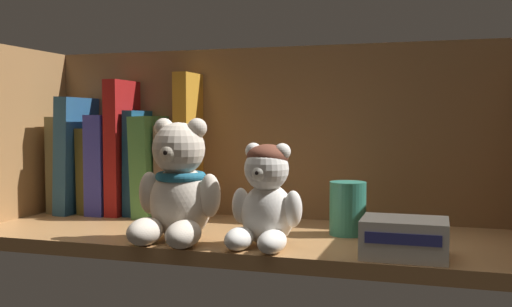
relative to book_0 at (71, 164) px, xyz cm
name	(u,v)px	position (x,y,z in cm)	size (l,w,h in cm)	color
shelf_board	(239,238)	(36.57, -11.00, -9.54)	(78.47, 27.50, 2.00)	#9E7042
shelf_back_panel	(267,139)	(36.57, 3.35, 4.82)	(80.87, 1.20, 30.72)	brown
shelf_side_panel_left	(13,139)	(-3.46, -11.00, 4.82)	(1.60, 29.90, 30.72)	#9E7042
book_0	(71,164)	(0.00, 0.00, 0.00)	(2.33, 11.62, 17.08)	olive
book_1	(84,155)	(2.86, 0.00, 1.71)	(2.55, 14.62, 20.50)	#23517B
book_2	(97,170)	(5.45, 0.00, -1.01)	(1.78, 10.49, 15.06)	brown
book_3	(111,164)	(8.45, 0.00, 0.15)	(3.36, 12.30, 17.38)	#383DB8
book_4	(127,147)	(11.78, 0.00, 3.14)	(2.45, 11.90, 23.36)	maroon
book_5	(140,162)	(14.35, 0.00, 0.54)	(1.84, 9.56, 18.15)	navy
book_6	(155,166)	(17.29, 0.00, 0.03)	(3.18, 12.98, 17.14)	#50944E
book_7	(174,171)	(20.82, 0.00, -0.76)	(3.03, 9.59, 15.55)	#956F5A
book_8	(191,145)	(23.99, 0.00, 3.66)	(2.47, 9.09, 24.40)	orange
teddy_bear_larger	(178,189)	(30.62, -19.50, -1.37)	(12.24, 12.41, 16.80)	beige
teddy_bear_smaller	(266,198)	(43.14, -19.56, -2.11)	(10.00, 10.28, 13.55)	white
pillar_candle	(348,208)	(52.19, -8.47, -4.70)	(5.24, 5.24, 7.67)	#2D7A66
small_product_box	(404,238)	(60.76, -20.25, -6.20)	(10.15, 7.68, 4.68)	silver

